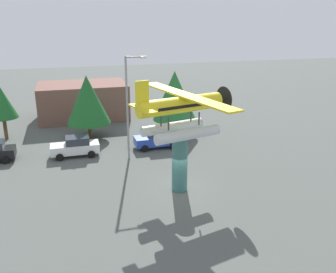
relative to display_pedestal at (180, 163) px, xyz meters
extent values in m
plane|color=#515651|center=(0.00, 0.00, -2.05)|extent=(140.00, 140.00, 0.00)
cylinder|color=#386B66|center=(0.00, 0.00, 0.00)|extent=(1.10, 1.10, 4.11)
cylinder|color=silver|center=(0.24, -0.97, 2.40)|extent=(4.83, 1.84, 0.70)
cylinder|color=#333338|center=(1.29, -0.19, 3.20)|extent=(0.12, 0.12, 0.90)
cylinder|color=#333338|center=(-1.04, -0.78, 3.20)|extent=(0.12, 0.12, 0.90)
cylinder|color=silver|center=(-0.24, 0.97, 2.40)|extent=(4.83, 1.84, 0.70)
cylinder|color=#333338|center=(1.04, 0.78, 3.20)|extent=(0.12, 0.12, 0.90)
cylinder|color=#333338|center=(-1.29, 0.19, 3.20)|extent=(0.12, 0.12, 0.90)
cylinder|color=yellow|center=(0.00, 0.00, 4.20)|extent=(6.28, 2.57, 1.10)
cube|color=black|center=(0.19, 0.05, 4.20)|extent=(4.49, 2.16, 0.20)
cone|color=#262628|center=(3.15, 0.79, 4.20)|extent=(0.89, 1.02, 0.88)
cylinder|color=black|center=(3.54, 0.88, 4.20)|extent=(0.47, 1.76, 1.80)
cube|color=yellow|center=(0.39, 0.10, 4.81)|extent=(3.59, 10.36, 0.12)
cube|color=yellow|center=(-2.72, -0.68, 4.30)|extent=(1.36, 2.89, 0.10)
cube|color=yellow|center=(-2.72, -0.68, 5.40)|extent=(0.90, 0.33, 1.30)
cylinder|color=black|center=(-12.66, 10.47, -1.73)|extent=(0.64, 0.22, 0.64)
cylinder|color=black|center=(-12.66, 8.67, -1.73)|extent=(0.64, 0.22, 0.64)
cube|color=white|center=(-6.89, 8.97, -1.33)|extent=(4.20, 1.70, 0.80)
cube|color=#2D333D|center=(-6.64, 8.97, -0.61)|extent=(2.00, 1.56, 0.64)
cylinder|color=black|center=(-8.24, 9.87, -1.73)|extent=(0.64, 0.22, 0.64)
cylinder|color=black|center=(-8.24, 8.07, -1.73)|extent=(0.64, 0.22, 0.64)
cylinder|color=black|center=(-5.54, 9.87, -1.73)|extent=(0.64, 0.22, 0.64)
cylinder|color=black|center=(-5.54, 8.07, -1.73)|extent=(0.64, 0.22, 0.64)
cube|color=#2847B7|center=(0.63, 9.07, -1.33)|extent=(4.20, 1.70, 0.80)
cube|color=#2D333D|center=(0.88, 9.07, -0.61)|extent=(2.00, 1.56, 0.64)
cylinder|color=black|center=(-0.72, 9.97, -1.73)|extent=(0.64, 0.22, 0.64)
cylinder|color=black|center=(-0.72, 8.17, -1.73)|extent=(0.64, 0.22, 0.64)
cylinder|color=black|center=(1.98, 9.97, -1.73)|extent=(0.64, 0.22, 0.64)
cylinder|color=black|center=(1.98, 8.17, -1.73)|extent=(0.64, 0.22, 0.64)
cylinder|color=gray|center=(-2.41, 6.98, 2.36)|extent=(0.18, 0.18, 8.83)
cylinder|color=gray|center=(-1.61, 6.98, 6.68)|extent=(1.60, 0.12, 0.12)
cube|color=silver|center=(-0.91, 6.98, 6.63)|extent=(0.50, 0.28, 0.20)
cube|color=brown|center=(-5.30, 22.00, 0.04)|extent=(10.34, 6.81, 4.18)
cylinder|color=brown|center=(-13.39, 15.52, -0.92)|extent=(0.36, 0.36, 2.27)
cone|color=#1E6028|center=(-13.39, 15.52, 1.81)|extent=(2.88, 2.88, 3.20)
cylinder|color=brown|center=(-5.23, 13.77, -1.27)|extent=(0.36, 0.36, 1.56)
cone|color=#1E6028|center=(-5.23, 13.77, 1.92)|extent=(4.35, 4.35, 4.83)
cylinder|color=brown|center=(3.40, 12.50, -1.23)|extent=(0.36, 0.36, 1.65)
cone|color=#287033|center=(3.40, 12.50, 2.09)|extent=(4.50, 4.50, 5.00)
camera|label=1|loc=(-7.32, -22.71, 9.87)|focal=39.24mm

